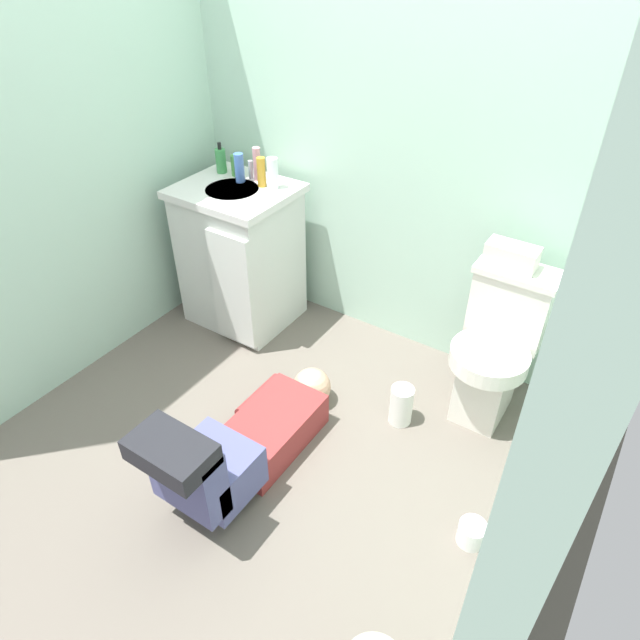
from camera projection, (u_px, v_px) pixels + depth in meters
name	position (u px, v px, depth m)	size (l,w,h in m)	color
ground_plane	(274.00, 437.00, 2.69)	(2.77, 3.01, 0.04)	#665D54
wall_back	(396.00, 119.00, 2.66)	(2.43, 0.08, 2.40)	#ABD0BB
wall_left	(46.00, 135.00, 2.48)	(0.08, 2.01, 2.40)	#ABD0BB
wall_right	(621.00, 307.00, 1.44)	(0.08, 2.01, 2.40)	#ABD0BB
toilet	(496.00, 348.00, 2.61)	(0.36, 0.46, 0.75)	silver
vanity_cabinet	(241.00, 255.00, 3.19)	(0.60, 0.53, 0.82)	silver
faucet	(251.00, 170.00, 3.02)	(0.02, 0.02, 0.10)	silver
person_plumber	(243.00, 442.00, 2.41)	(0.39, 1.06, 0.52)	maroon
tissue_box	(512.00, 256.00, 2.43)	(0.22, 0.11, 0.10)	silver
soap_dispenser	(221.00, 160.00, 3.08)	(0.06, 0.06, 0.17)	#419952
bottle_green	(236.00, 165.00, 3.06)	(0.06, 0.06, 0.11)	#53A34D
bottle_blue	(239.00, 168.00, 2.98)	(0.05, 0.05, 0.15)	#436BBB
bottle_pink	(257.00, 164.00, 2.98)	(0.04, 0.04, 0.18)	pink
bottle_amber	(261.00, 172.00, 2.93)	(0.05, 0.05, 0.15)	#C18D27
bottle_white	(272.00, 173.00, 2.91)	(0.06, 0.06, 0.16)	white
paper_towel_roll	(401.00, 405.00, 2.69)	(0.11, 0.11, 0.21)	white
toilet_paper_roll	(472.00, 533.00, 2.20)	(0.11, 0.11, 0.10)	white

